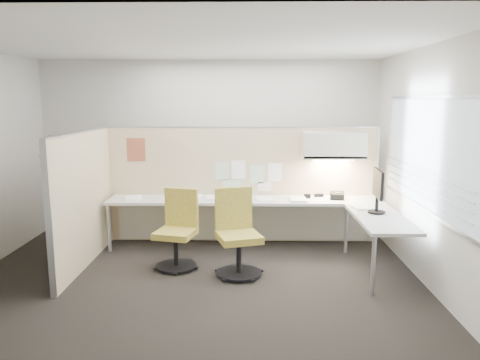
{
  "coord_description": "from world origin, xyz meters",
  "views": [
    {
      "loc": [
        0.66,
        -5.44,
        2.18
      ],
      "look_at": [
        0.54,
        0.8,
        1.09
      ],
      "focal_mm": 35.0,
      "sensor_mm": 36.0,
      "label": 1
    }
  ],
  "objects_px": {
    "monitor": "(378,188)",
    "phone": "(337,196)",
    "chair_left": "(178,232)",
    "desk": "(268,210)",
    "chair_right": "(237,235)"
  },
  "relations": [
    {
      "from": "chair_left",
      "to": "phone",
      "type": "bearing_deg",
      "value": 34.63
    },
    {
      "from": "chair_left",
      "to": "chair_right",
      "type": "distance_m",
      "value": 0.82
    },
    {
      "from": "monitor",
      "to": "chair_left",
      "type": "bearing_deg",
      "value": 94.58
    },
    {
      "from": "chair_right",
      "to": "desk",
      "type": "bearing_deg",
      "value": 48.4
    },
    {
      "from": "chair_left",
      "to": "chair_right",
      "type": "xyz_separation_m",
      "value": [
        0.78,
        -0.24,
        0.03
      ]
    },
    {
      "from": "desk",
      "to": "chair_left",
      "type": "height_order",
      "value": "chair_left"
    },
    {
      "from": "desk",
      "to": "monitor",
      "type": "relative_size",
      "value": 7.11
    },
    {
      "from": "chair_left",
      "to": "phone",
      "type": "distance_m",
      "value": 2.4
    },
    {
      "from": "chair_right",
      "to": "monitor",
      "type": "relative_size",
      "value": 1.89
    },
    {
      "from": "desk",
      "to": "chair_left",
      "type": "bearing_deg",
      "value": -149.44
    },
    {
      "from": "chair_left",
      "to": "monitor",
      "type": "relative_size",
      "value": 1.79
    },
    {
      "from": "chair_left",
      "to": "chair_right",
      "type": "relative_size",
      "value": 0.95
    },
    {
      "from": "phone",
      "to": "desk",
      "type": "bearing_deg",
      "value": -161.68
    },
    {
      "from": "monitor",
      "to": "phone",
      "type": "height_order",
      "value": "monitor"
    },
    {
      "from": "desk",
      "to": "phone",
      "type": "height_order",
      "value": "phone"
    }
  ]
}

